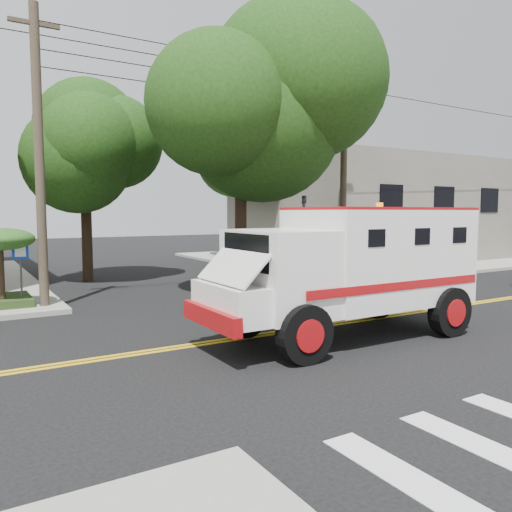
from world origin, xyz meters
TOP-DOWN VIEW (x-y plane):
  - ground at (0.00, 0.00)m, footprint 100.00×100.00m
  - sidewalk_ne at (13.50, 13.50)m, footprint 17.00×17.00m
  - building_right at (15.00, 14.00)m, footprint 14.00×12.00m
  - utility_pole_left at (-5.60, 6.00)m, footprint 0.28×0.28m
  - utility_pole_right at (6.30, 6.20)m, footprint 0.28×0.28m
  - tree_main at (1.94, 6.21)m, footprint 6.08×5.70m
  - tree_left at (-2.68, 11.79)m, footprint 4.48×4.20m
  - tree_right at (8.84, 15.77)m, footprint 4.80×4.50m
  - traffic_signal at (3.80, 5.60)m, footprint 0.15×0.18m
  - accessibility_sign at (-6.20, 6.17)m, footprint 0.45×0.10m
  - armored_truck at (0.19, -1.18)m, footprint 6.77×2.76m
  - pedestrian_a at (5.50, 8.12)m, footprint 0.59×0.41m
  - pedestrian_b at (8.28, 8.09)m, footprint 1.12×0.99m

SIDE VIEW (x-z plane):
  - ground at x=0.00m, z-range 0.00..0.00m
  - sidewalk_ne at x=13.50m, z-range 0.00..0.15m
  - pedestrian_a at x=5.50m, z-range 0.15..1.71m
  - pedestrian_b at x=8.28m, z-range 0.15..2.06m
  - accessibility_sign at x=-6.20m, z-range 0.35..2.38m
  - armored_truck at x=0.19m, z-range 0.21..3.29m
  - traffic_signal at x=3.80m, z-range 0.43..4.03m
  - building_right at x=15.00m, z-range 0.15..6.15m
  - utility_pole_left at x=-5.60m, z-range 0.00..9.00m
  - utility_pole_right at x=6.30m, z-range 0.00..9.00m
  - tree_left at x=-2.68m, z-range 1.88..9.58m
  - tree_right at x=8.84m, z-range 1.99..10.19m
  - tree_main at x=1.94m, z-range 2.27..12.12m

